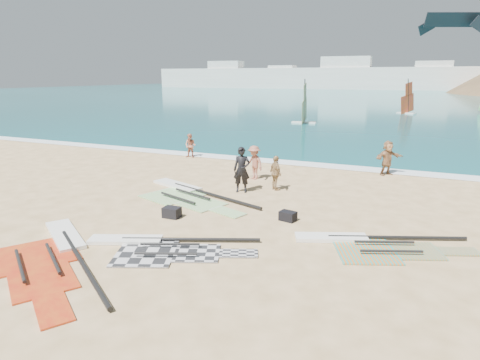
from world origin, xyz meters
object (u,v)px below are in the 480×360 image
at_px(beachgoer_left, 190,146).
at_px(gear_bag_near, 172,212).
at_px(rig_orange, 369,244).
at_px(rig_red, 54,254).
at_px(gear_bag_far, 288,216).
at_px(rig_grey, 156,246).
at_px(beachgoer_mid, 254,163).
at_px(rig_green, 186,193).
at_px(beachgoer_back, 276,173).
at_px(beachgoer_right, 387,158).
at_px(person_wetsuit, 242,170).

bearing_deg(beachgoer_left, gear_bag_near, -67.54).
distance_m(rig_orange, beachgoer_left, 15.30).
xyz_separation_m(rig_red, gear_bag_far, (5.35, 5.42, 0.12)).
height_order(rig_grey, beachgoer_mid, beachgoer_mid).
relative_size(gear_bag_far, beachgoer_left, 0.37).
relative_size(rig_orange, beachgoer_mid, 3.19).
distance_m(rig_green, gear_bag_near, 2.89).
height_order(gear_bag_near, gear_bag_far, gear_bag_near).
bearing_deg(rig_green, rig_red, -73.53).
bearing_deg(beachgoer_mid, beachgoer_left, 174.38).
bearing_deg(rig_green, beachgoer_left, 138.37).
bearing_deg(rig_orange, beachgoer_back, 112.45).
bearing_deg(beachgoer_right, gear_bag_far, -153.62).
relative_size(rig_grey, beachgoer_mid, 3.17).
distance_m(beachgoer_left, beachgoer_right, 11.66).
height_order(rig_grey, beachgoer_back, beachgoer_back).
height_order(rig_grey, person_wetsuit, person_wetsuit).
bearing_deg(beachgoer_back, rig_grey, 124.55).
distance_m(rig_grey, gear_bag_near, 2.69).
height_order(rig_green, beachgoer_left, beachgoer_left).
relative_size(rig_green, beachgoer_back, 3.95).
bearing_deg(beachgoer_mid, rig_green, -88.62).
bearing_deg(gear_bag_far, rig_red, -134.62).
distance_m(rig_grey, rig_red, 2.88).
xyz_separation_m(rig_grey, rig_green, (-2.01, 5.20, 0.00)).
bearing_deg(gear_bag_near, beachgoer_back, 64.70).
height_order(beachgoer_back, beachgoer_right, beachgoer_right).
bearing_deg(gear_bag_near, rig_grey, -67.62).
distance_m(gear_bag_near, beachgoer_back, 5.48).
bearing_deg(rig_grey, rig_red, -168.54).
xyz_separation_m(rig_orange, person_wetsuit, (-5.81, 3.85, 0.96)).
bearing_deg(gear_bag_near, beachgoer_mid, 83.59).
height_order(rig_grey, rig_red, rig_red).
relative_size(rig_grey, beachgoer_back, 3.40).
relative_size(rig_orange, person_wetsuit, 2.67).
bearing_deg(beachgoer_right, person_wetsuit, -179.90).
distance_m(rig_green, beachgoer_mid, 4.14).
distance_m(rig_grey, beachgoer_back, 7.56).
bearing_deg(beachgoer_back, beachgoer_mid, 1.99).
bearing_deg(beachgoer_right, gear_bag_near, -170.01).
bearing_deg(rig_red, rig_grey, 67.25).
distance_m(rig_orange, gear_bag_far, 3.11).
xyz_separation_m(gear_bag_far, person_wetsuit, (-2.93, 2.71, 0.84)).
xyz_separation_m(rig_orange, beachgoer_left, (-11.80, 9.72, 0.70)).
xyz_separation_m(rig_grey, gear_bag_near, (-1.02, 2.49, 0.14)).
bearing_deg(beachgoer_mid, gear_bag_near, -70.15).
relative_size(rig_green, gear_bag_near, 10.34).
relative_size(rig_grey, beachgoer_right, 2.97).
bearing_deg(rig_orange, beachgoer_right, 69.49).
height_order(rig_orange, rig_red, rig_red).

